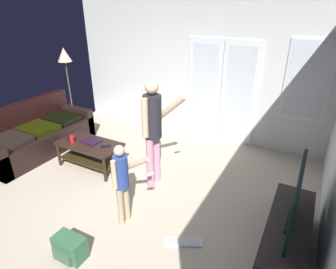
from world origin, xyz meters
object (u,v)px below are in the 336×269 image
Objects in this scene: tv_stand at (287,236)px; tv_remote_black at (106,146)px; floor_lamp at (65,61)px; dvd_remote_slim at (69,138)px; cup_near_edge at (72,139)px; person_adult at (153,125)px; flat_screen_tv at (296,198)px; person_child at (122,178)px; loose_keyboard at (183,242)px; leather_couch at (37,136)px; coffee_table at (90,149)px; backpack at (70,248)px; laptop_closed at (91,141)px.

tv_stand is 8.74× the size of tv_remote_black.
floor_lamp reaches higher than dvd_remote_slim.
floor_lamp is 14.41× the size of cup_near_edge.
cup_near_edge is at bearing -171.98° from person_adult.
flat_screen_tv is 2.05m from person_adult.
tv_stand is 1.34× the size of person_child.
tv_stand is 3.28× the size of loose_keyboard.
person_adult is at bearing -20.96° from floor_lamp.
flat_screen_tv is 2.91m from tv_remote_black.
leather_couch is 1.86× the size of person_child.
leather_couch reaches higher than cup_near_edge.
person_child is (-1.88, -0.51, -0.05)m from flat_screen_tv.
leather_couch reaches higher than coffee_table.
coffee_table is 0.96× the size of flat_screen_tv.
backpack reaches higher than loose_keyboard.
backpack is 1.83m from tv_remote_black.
dvd_remote_slim reaches higher than backpack.
leather_couch is at bearing 143.34° from tv_remote_black.
flat_screen_tv is 5.09m from floor_lamp.
backpack is at bearing -142.51° from loose_keyboard.
person_adult reaches higher than laptop_closed.
cup_near_edge is (-1.40, 1.46, 0.38)m from backpack.
person_child is 2.45× the size of loose_keyboard.
loose_keyboard is at bearing -12.51° from leather_couch.
cup_near_edge is (1.03, -0.08, 0.20)m from leather_couch.
floor_lamp is at bearing 145.63° from person_child.
coffee_table is 0.66× the size of person_adult.
flat_screen_tv is (-0.00, 0.00, 0.53)m from tv_stand.
tv_stand is at bearing -17.31° from floor_lamp.
floor_lamp is at bearing 169.19° from dvd_remote_slim.
coffee_table is 0.98× the size of person_child.
flat_screen_tv reaches higher than leather_couch.
person_child is at bearing 74.87° from backpack.
backpack is 2.20m from dvd_remote_slim.
backpack is (2.43, -1.54, -0.17)m from leather_couch.
coffee_table is at bearing -36.20° from floor_lamp.
cup_near_edge is (-1.60, 0.72, -0.16)m from person_child.
floor_lamp is at bearing 153.20° from laptop_closed.
laptop_closed is 0.42m from dvd_remote_slim.
cup_near_edge is at bearing 164.16° from loose_keyboard.
backpack is (-2.08, -1.25, -0.06)m from tv_stand.
coffee_table is at bearing 145.67° from tv_remote_black.
person_child is at bearing 10.68° from dvd_remote_slim.
loose_keyboard is 2.36m from laptop_closed.
tv_remote_black is at bearing 2.30° from leather_couch.
dvd_remote_slim is (-1.54, 1.54, 0.33)m from backpack.
leather_couch reaches higher than backpack.
floor_lamp is (-4.81, 1.50, 0.77)m from flat_screen_tv.
leather_couch is 2.88m from backpack.
tv_stand is (3.21, -0.33, -0.13)m from coffee_table.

